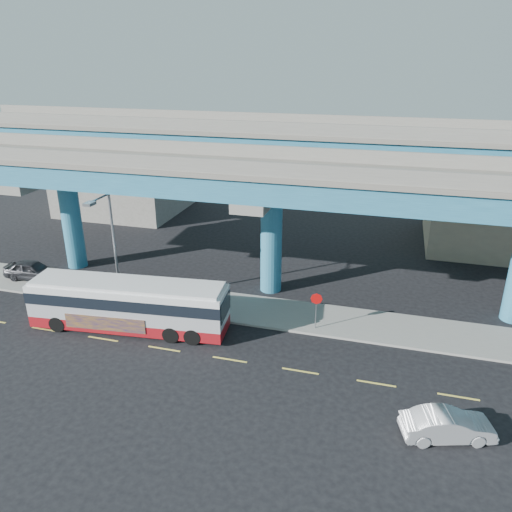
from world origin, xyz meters
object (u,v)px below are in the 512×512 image
(street_lamp, at_px, (108,235))
(stop_sign, at_px, (316,303))
(parked_car, at_px, (32,270))
(transit_bus, at_px, (129,303))
(sedan, at_px, (448,425))

(street_lamp, relative_size, stop_sign, 3.28)
(street_lamp, bearing_deg, parked_car, 165.00)
(transit_bus, bearing_deg, street_lamp, 131.10)
(transit_bus, distance_m, street_lamp, 4.65)
(stop_sign, bearing_deg, sedan, -32.60)
(transit_bus, xyz_separation_m, stop_sign, (11.06, 2.84, 0.13))
(sedan, bearing_deg, street_lamp, 54.57)
(sedan, xyz_separation_m, stop_sign, (-7.14, 7.64, 1.18))
(parked_car, bearing_deg, street_lamp, -109.43)
(sedan, relative_size, parked_car, 1.01)
(sedan, height_order, parked_car, parked_car)
(stop_sign, bearing_deg, street_lamp, -162.47)
(street_lamp, bearing_deg, sedan, -18.65)
(sedan, distance_m, stop_sign, 10.52)
(stop_sign, bearing_deg, transit_bus, -151.28)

